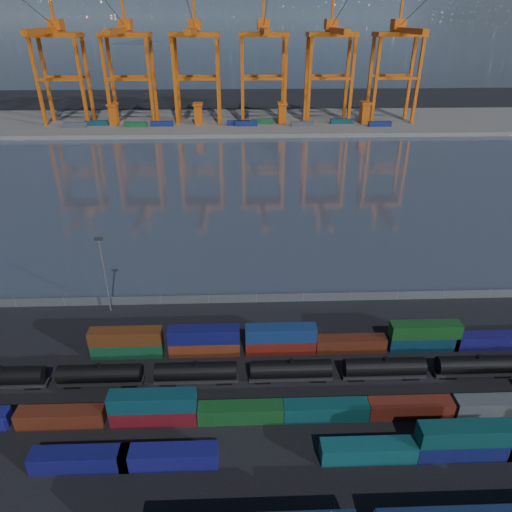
{
  "coord_description": "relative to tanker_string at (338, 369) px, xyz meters",
  "views": [
    {
      "loc": [
        -2.89,
        -52.69,
        53.45
      ],
      "look_at": [
        0.0,
        30.0,
        10.0
      ],
      "focal_mm": 32.0,
      "sensor_mm": 36.0,
      "label": 1
    }
  ],
  "objects": [
    {
      "name": "waterfront_fence",
      "position": [
        -12.55,
        23.45,
        -1.12
      ],
      "size": [
        160.12,
        0.12,
        2.2
      ],
      "color": "#595B5E",
      "rests_on": "ground"
    },
    {
      "name": "tanker_string",
      "position": [
        0.0,
        0.0,
        0.0
      ],
      "size": [
        122.26,
        2.96,
        4.23
      ],
      "color": "black",
      "rests_on": "ground"
    },
    {
      "name": "straddle_carriers",
      "position": [
        -15.05,
        195.45,
        5.7
      ],
      "size": [
        140.0,
        7.0,
        11.1
      ],
      "color": "#C4510D",
      "rests_on": "far_quay"
    },
    {
      "name": "container_row_north",
      "position": [
        -13.55,
        7.36,
        0.28
      ],
      "size": [
        129.76,
        2.55,
        5.43
      ],
      "color": "#111856",
      "rests_on": "ground"
    },
    {
      "name": "ground",
      "position": [
        -12.55,
        -4.55,
        -2.12
      ],
      "size": [
        700.0,
        700.0,
        0.0
      ],
      "primitive_type": "plane",
      "color": "black",
      "rests_on": "ground"
    },
    {
      "name": "far_quay",
      "position": [
        -12.55,
        205.45,
        -1.12
      ],
      "size": [
        700.0,
        70.0,
        2.0
      ],
      "primitive_type": "cube",
      "color": "#514F4C",
      "rests_on": "ground"
    },
    {
      "name": "harbor_water",
      "position": [
        -12.55,
        100.45,
        -2.11
      ],
      "size": [
        700.0,
        700.0,
        0.0
      ],
      "primitive_type": "plane",
      "color": "#323A48",
      "rests_on": "ground"
    },
    {
      "name": "quay_containers",
      "position": [
        -23.55,
        190.91,
        1.18
      ],
      "size": [
        172.58,
        10.99,
        2.6
      ],
      "color": "navy",
      "rests_on": "far_quay"
    },
    {
      "name": "gantry_cranes",
      "position": [
        -20.05,
        198.7,
        38.25
      ],
      "size": [
        200.33,
        48.63,
        65.86
      ],
      "color": "#C4510D",
      "rests_on": "ground"
    },
    {
      "name": "container_row_mid",
      "position": [
        -6.64,
        -8.05,
        -0.29
      ],
      "size": [
        141.29,
        2.57,
        5.48
      ],
      "color": "#404145",
      "rests_on": "ground"
    },
    {
      "name": "yard_light_mast",
      "position": [
        -42.55,
        21.45,
        7.18
      ],
      "size": [
        1.6,
        0.4,
        16.6
      ],
      "color": "slate",
      "rests_on": "ground"
    },
    {
      "name": "container_row_south",
      "position": [
        -11.4,
        -15.49,
        0.16
      ],
      "size": [
        141.71,
        2.65,
        5.65
      ],
      "color": "#3F4244",
      "rests_on": "ground"
    }
  ]
}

